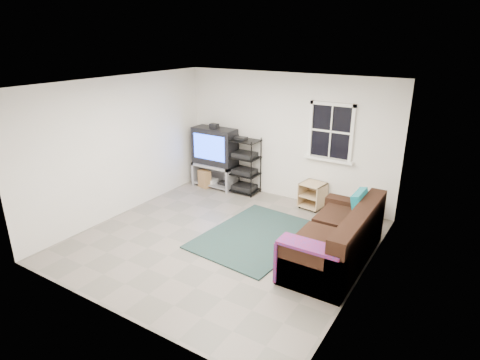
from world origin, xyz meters
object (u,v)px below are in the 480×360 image
Objects in this scene: side_table_right at (364,205)px; sofa at (337,241)px; side_table_left at (313,194)px; av_rack at (245,169)px; tv_unit at (215,153)px.

sofa is (0.06, -1.73, 0.07)m from side_table_right.
side_table_left is at bearing 179.77° from side_table_right.
sofa reaches higher than side_table_left.
tv_unit is at bearing -178.00° from av_rack.
side_table_right is at bearing 0.73° from av_rack.
av_rack is 2.51× the size of side_table_right.
tv_unit reaches higher than sofa.
sofa is at bearing -87.91° from side_table_right.
side_table_left is 2.04m from sofa.
side_table_right is 0.23× the size of sofa.
tv_unit is 2.42m from side_table_left.
av_rack is (0.76, 0.03, -0.27)m from tv_unit.
sofa is at bearing -32.24° from av_rack.
av_rack is 2.36× the size of side_table_left.
sofa is (2.68, -1.69, -0.19)m from av_rack.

